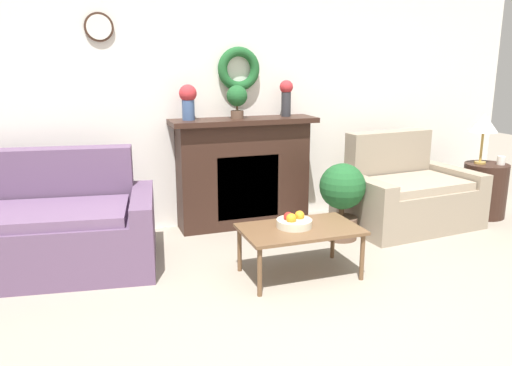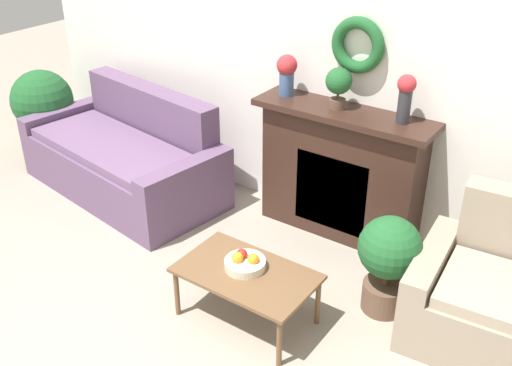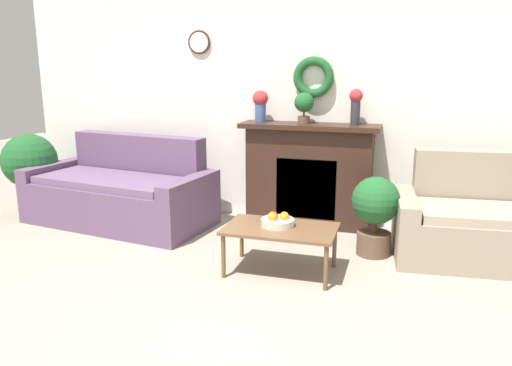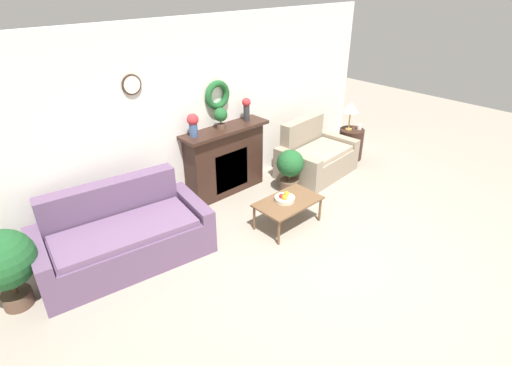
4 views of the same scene
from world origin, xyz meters
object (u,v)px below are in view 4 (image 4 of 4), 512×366
Objects in this scene: fruit_bowl at (285,198)px; vase_on_mantel_right at (246,107)px; side_table_by_loveseat at (351,144)px; potted_plant_floor_by_loveseat at (290,168)px; couch_left at (123,236)px; potted_plant_on_mantel at (221,116)px; loveseat_right at (315,157)px; vase_on_mantel_left at (193,123)px; table_lamp at (351,107)px; mug at (359,127)px; fireplace at (225,160)px; potted_plant_floor_by_couch at (4,262)px; coffee_table at (288,203)px.

vase_on_mantel_right is at bearing 70.16° from fruit_bowl.
potted_plant_floor_by_loveseat is (-1.83, -0.12, 0.14)m from side_table_by_loveseat.
vase_on_mantel_right reaches higher than couch_left.
loveseat_right is at bearing -17.18° from potted_plant_on_mantel.
vase_on_mantel_left is (-3.13, 0.59, 1.02)m from side_table_by_loveseat.
table_lamp reaches higher than couch_left.
loveseat_right is at bearing 7.68° from couch_left.
potted_plant_floor_by_loveseat is at bearing -172.96° from loveseat_right.
mug is at bearing -38.16° from table_lamp.
mug is at bearing -13.86° from fireplace.
table_lamp is at bearing -11.38° from potted_plant_on_mantel.
mug is 2.90m from potted_plant_on_mantel.
fruit_bowl is 0.77× the size of vase_on_mantel_right.
potted_plant_on_mantel is at bearing 7.53° from potted_plant_floor_by_couch.
side_table_by_loveseat is (2.58, -0.58, -0.27)m from fireplace.
side_table_by_loveseat is 3.34m from vase_on_mantel_left.
fruit_bowl is 0.38× the size of potted_plant_floor_by_loveseat.
table_lamp is (2.50, 0.82, 0.65)m from coffee_table.
loveseat_right is 3.85× the size of vase_on_mantel_right.
loveseat_right is 1.91× the size of potted_plant_floor_by_loveseat.
fireplace is 0.92m from vase_on_mantel_left.
couch_left is at bearing -166.38° from fireplace.
vase_on_mantel_right is (-2.06, 0.54, 0.31)m from table_lamp.
table_lamp reaches higher than potted_plant_floor_by_couch.
side_table_by_loveseat is 2.89m from potted_plant_on_mantel.
side_table_by_loveseat is 1.09× the size of table_lamp.
potted_plant_on_mantel reaches higher than potted_plant_floor_by_couch.
potted_plant_floor_by_loveseat is (4.00, -0.27, -0.15)m from potted_plant_floor_by_couch.
loveseat_right reaches higher than mug.
side_table_by_loveseat is 6.36× the size of mug.
vase_on_mantel_left reaches higher than potted_plant_floor_by_loveseat.
loveseat_right is 2.41× the size of side_table_by_loveseat.
couch_left is at bearing 156.92° from coffee_table.
potted_plant_floor_by_couch is at bearing 164.33° from coffee_table.
potted_plant_floor_by_couch is (-3.18, -0.42, -0.73)m from potted_plant_on_mantel.
potted_plant_floor_by_couch is at bearing -172.37° from fireplace.
mug is at bearing -2.20° from potted_plant_floor_by_couch.
vase_on_mantel_left is at bearing 9.26° from potted_plant_floor_by_couch.
potted_plant_floor_by_loveseat is (0.75, -0.71, -0.13)m from fireplace.
couch_left is 23.34× the size of mug.
vase_on_mantel_left reaches higher than loveseat_right.
vase_on_mantel_left is 0.92× the size of vase_on_mantel_right.
couch_left is at bearing -168.75° from vase_on_mantel_right.
potted_plant_on_mantel is at bearing -167.43° from fireplace.
potted_plant_floor_by_loveseat is at bearing -40.27° from potted_plant_on_mantel.
coffee_table is 2.71m from table_lamp.
vase_on_mantel_right is 0.53m from potted_plant_on_mantel.
table_lamp is 0.73× the size of potted_plant_floor_by_loveseat.
potted_plant_floor_by_loveseat reaches higher than coffee_table.
side_table_by_loveseat is at bearing 3.88° from potted_plant_floor_by_loveseat.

